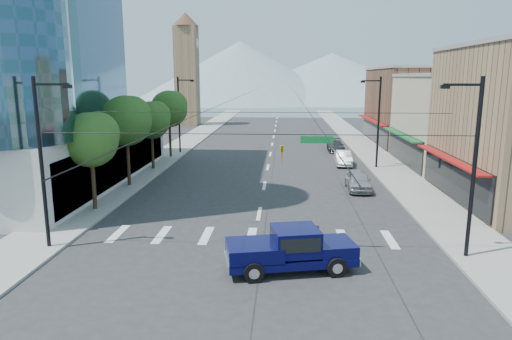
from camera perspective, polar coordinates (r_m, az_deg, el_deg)
The scene contains 20 objects.
ground at distance 24.92m, azimuth -0.37°, elevation -9.51°, with size 160.00×160.00×0.00m, color #28282B.
sidewalk_left at distance 65.25m, azimuth -8.53°, elevation 3.60°, with size 4.00×120.00×0.15m, color gray.
sidewalk_right at distance 64.66m, azimuth 12.80°, elevation 3.37°, with size 4.00×120.00×0.15m, color gray.
shop_mid at distance 50.85m, azimuth 24.87°, elevation 5.46°, with size 12.00×14.00×9.00m, color tan.
shop_far at distance 65.94m, azimuth 19.92°, elevation 7.43°, with size 12.00×18.00×10.00m, color brown.
clock_tower at distance 87.11m, azimuth -8.65°, elevation 12.54°, with size 4.80×4.80×20.40m.
mountain_left at distance 174.00m, azimuth -1.96°, elevation 12.22°, with size 80.00×80.00×22.00m, color gray.
mountain_right at distance 184.12m, azimuth 9.48°, elevation 11.41°, with size 90.00×90.00×18.00m, color gray.
tree_near at distance 32.16m, azimuth -19.73°, elevation 3.80°, with size 3.65×3.64×6.71m.
tree_midnear at distance 38.59m, azimuth -15.72°, elevation 6.13°, with size 4.09×4.09×7.52m.
tree_midfar at distance 45.28m, azimuth -12.79°, elevation 6.25°, with size 3.65×3.64×6.71m.
tree_far at distance 51.97m, azimuth -10.66°, elevation 7.65°, with size 4.09×4.09×7.52m.
signal_rig at distance 22.65m, azimuth -0.08°, elevation 0.59°, with size 21.80×0.20×9.00m.
lamp_pole_nw at distance 54.74m, azimuth -9.48°, elevation 7.19°, with size 2.00×0.25×9.00m.
lamp_pole_ne at distance 46.27m, azimuth 14.93°, elevation 6.19°, with size 2.00×0.25×9.00m.
pickup_truck at distance 21.70m, azimuth 4.30°, elevation -9.76°, with size 6.42×3.40×2.07m.
pedestrian at distance 22.89m, azimuth 7.61°, elevation -9.07°, with size 0.68×0.45×1.86m, color black.
parked_car_near at distance 37.56m, azimuth 12.66°, elevation -1.30°, with size 1.84×4.58×1.56m, color #9E9FA3.
parked_car_mid at distance 47.91m, azimuth 10.84°, elevation 1.48°, with size 1.57×4.51×1.49m, color silver.
parked_car_far at distance 56.73m, azimuth 9.92°, elevation 3.00°, with size 1.94×4.77×1.38m, color #333436.
Camera 1 is at (1.60, -23.20, 8.95)m, focal length 32.00 mm.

